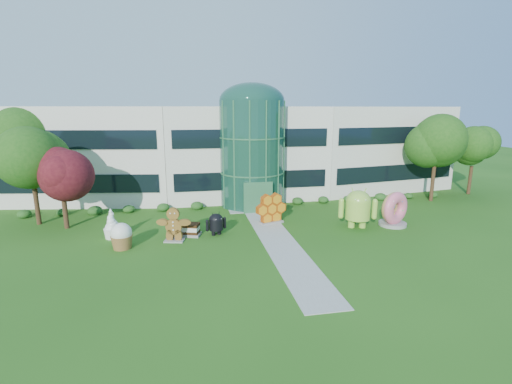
{
  "coord_description": "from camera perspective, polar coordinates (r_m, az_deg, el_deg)",
  "views": [
    {
      "loc": [
        -6.17,
        -22.35,
        9.14
      ],
      "look_at": [
        -0.76,
        6.0,
        2.6
      ],
      "focal_mm": 26.0,
      "sensor_mm": 36.0,
      "label": 1
    }
  ],
  "objects": [
    {
      "name": "donut",
      "position": [
        31.27,
        20.42,
        -2.4
      ],
      "size": [
        2.97,
        2.25,
        2.79
      ],
      "primitive_type": null,
      "rotation": [
        0.0,
        0.0,
        0.41
      ],
      "color": "#D45073",
      "rests_on": "ground"
    },
    {
      "name": "android_black",
      "position": [
        27.43,
        -6.17,
        -4.68
      ],
      "size": [
        1.95,
        1.6,
        1.9
      ],
      "primitive_type": null,
      "rotation": [
        0.0,
        0.0,
        0.33
      ],
      "color": "black",
      "rests_on": "ground"
    },
    {
      "name": "atrium",
      "position": [
        35.16,
        -0.62,
        5.84
      ],
      "size": [
        6.0,
        6.0,
        9.8
      ],
      "primitive_type": "cylinder",
      "color": "#194738",
      "rests_on": "ground"
    },
    {
      "name": "tree_red",
      "position": [
        31.87,
        -27.59,
        0.19
      ],
      "size": [
        4.0,
        4.0,
        6.0
      ],
      "primitive_type": null,
      "color": "#3F0C14",
      "rests_on": "ground"
    },
    {
      "name": "gingerbread",
      "position": [
        26.56,
        -12.55,
        -4.87
      ],
      "size": [
        2.83,
        1.61,
        2.46
      ],
      "primitive_type": null,
      "rotation": [
        0.0,
        0.0,
        -0.23
      ],
      "color": "brown",
      "rests_on": "ground"
    },
    {
      "name": "trees_backdrop",
      "position": [
        36.22,
        -0.9,
        4.93
      ],
      "size": [
        52.0,
        8.0,
        8.4
      ],
      "primitive_type": null,
      "color": "#1C4A12",
      "rests_on": "ground"
    },
    {
      "name": "building",
      "position": [
        41.06,
        -2.12,
        6.48
      ],
      "size": [
        46.0,
        15.0,
        9.3
      ],
      "primitive_type": null,
      "color": "beige",
      "rests_on": "ground"
    },
    {
      "name": "cupcake",
      "position": [
        26.26,
        -19.98,
        -6.35
      ],
      "size": [
        1.91,
        1.91,
        1.77
      ],
      "primitive_type": null,
      "rotation": [
        0.0,
        0.0,
        -0.37
      ],
      "color": "white",
      "rests_on": "ground"
    },
    {
      "name": "android_green",
      "position": [
        29.81,
        15.42,
        -2.07
      ],
      "size": [
        3.52,
        2.82,
        3.49
      ],
      "primitive_type": null,
      "rotation": [
        0.0,
        0.0,
        -0.28
      ],
      "color": "#93C740",
      "rests_on": "ground"
    },
    {
      "name": "walkway",
      "position": [
        26.72,
        3.23,
        -7.21
      ],
      "size": [
        2.4,
        20.0,
        0.04
      ],
      "primitive_type": "cube",
      "color": "#9E9E93",
      "rests_on": "ground"
    },
    {
      "name": "froyo",
      "position": [
        28.51,
        -21.32,
        -4.53
      ],
      "size": [
        1.53,
        1.53,
        2.18
      ],
      "primitive_type": null,
      "rotation": [
        0.0,
        0.0,
        0.23
      ],
      "color": "white",
      "rests_on": "ground"
    },
    {
      "name": "ice_cream_sandwich",
      "position": [
        27.78,
        -10.71,
        -5.65
      ],
      "size": [
        2.31,
        1.65,
        0.93
      ],
      "primitive_type": null,
      "rotation": [
        0.0,
        0.0,
        -0.32
      ],
      "color": "black",
      "rests_on": "ground"
    },
    {
      "name": "ground",
      "position": [
        24.92,
        4.36,
        -8.78
      ],
      "size": [
        140.0,
        140.0,
        0.0
      ],
      "primitive_type": "plane",
      "color": "#215114",
      "rests_on": "ground"
    },
    {
      "name": "honeycomb",
      "position": [
        30.01,
        2.33,
        -2.75
      ],
      "size": [
        3.01,
        1.85,
        2.23
      ],
      "primitive_type": null,
      "rotation": [
        0.0,
        0.0,
        0.32
      ],
      "color": "orange",
      "rests_on": "ground"
    }
  ]
}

